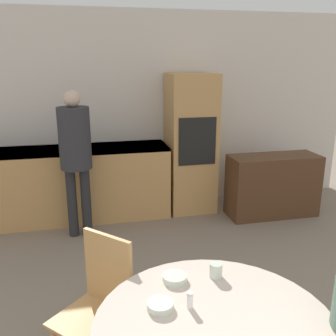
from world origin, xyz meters
TOP-DOWN VIEW (x-y plane):
  - wall_back at (0.00, 4.89)m, footprint 6.17×0.05m
  - kitchen_counter at (-0.95, 4.55)m, footprint 2.56×0.60m
  - oven_unit at (0.67, 4.56)m, footprint 0.60×0.59m
  - sideboard at (1.65, 4.10)m, footprint 1.16×0.45m
  - chair_far_left at (-0.67, 2.00)m, footprint 0.57×0.57m
  - person_standing at (-0.81, 4.03)m, footprint 0.35×0.35m
  - cup at (-0.01, 1.69)m, footprint 0.08×0.08m
  - bowl_near at (-0.38, 1.48)m, footprint 0.14×0.14m
  - bowl_centre at (-0.25, 1.71)m, footprint 0.14×0.14m
  - salt_shaker at (-0.23, 1.46)m, footprint 0.03×0.03m

SIDE VIEW (x-z plane):
  - sideboard at x=1.65m, z-range 0.00..0.80m
  - kitchen_counter at x=-0.95m, z-range 0.01..0.94m
  - chair_far_left at x=-0.67m, z-range 0.05..0.97m
  - bowl_centre at x=-0.25m, z-range 0.77..0.81m
  - bowl_near at x=-0.38m, z-range 0.77..0.81m
  - cup at x=-0.01m, z-range 0.77..0.85m
  - salt_shaker at x=-0.23m, z-range 0.77..0.86m
  - oven_unit at x=0.67m, z-range 0.00..1.82m
  - person_standing at x=-0.81m, z-range 0.20..1.87m
  - wall_back at x=0.00m, z-range 0.00..2.60m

